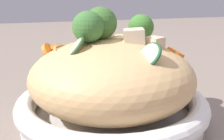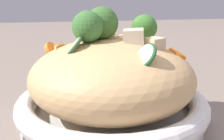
{
  "view_description": "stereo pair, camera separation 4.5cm",
  "coord_description": "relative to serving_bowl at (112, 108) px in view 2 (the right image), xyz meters",
  "views": [
    {
      "loc": [
        0.12,
        0.42,
        0.21
      ],
      "look_at": [
        0.0,
        0.0,
        0.09
      ],
      "focal_mm": 46.99,
      "sensor_mm": 36.0,
      "label": 1
    },
    {
      "loc": [
        0.07,
        0.43,
        0.21
      ],
      "look_at": [
        0.0,
        0.0,
        0.09
      ],
      "focal_mm": 46.99,
      "sensor_mm": 36.0,
      "label": 2
    }
  ],
  "objects": [
    {
      "name": "ground_plane",
      "position": [
        0.0,
        0.0,
        -0.03
      ],
      "size": [
        3.0,
        3.0,
        0.0
      ],
      "primitive_type": "plane",
      "color": "slate"
    },
    {
      "name": "serving_bowl",
      "position": [
        0.0,
        0.0,
        0.0
      ],
      "size": [
        0.3,
        0.3,
        0.05
      ],
      "color": "white",
      "rests_on": "ground_plane"
    },
    {
      "name": "noodle_heap",
      "position": [
        0.0,
        -0.0,
        0.05
      ],
      "size": [
        0.26,
        0.26,
        0.12
      ],
      "color": "tan",
      "rests_on": "serving_bowl"
    },
    {
      "name": "broccoli_florets",
      "position": [
        0.01,
        -0.02,
        0.13
      ],
      "size": [
        0.16,
        0.1,
        0.07
      ],
      "color": "#8EB96D",
      "rests_on": "serving_bowl"
    },
    {
      "name": "carrot_coins",
      "position": [
        0.01,
        -0.02,
        0.1
      ],
      "size": [
        0.22,
        0.11,
        0.05
      ],
      "color": "orange",
      "rests_on": "serving_bowl"
    },
    {
      "name": "zucchini_slices",
      "position": [
        0.01,
        0.05,
        0.1
      ],
      "size": [
        0.13,
        0.1,
        0.04
      ],
      "color": "beige",
      "rests_on": "serving_bowl"
    },
    {
      "name": "chicken_chunks",
      "position": [
        -0.01,
        -0.03,
        0.11
      ],
      "size": [
        0.12,
        0.13,
        0.04
      ],
      "color": "beige",
      "rests_on": "serving_bowl"
    }
  ]
}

